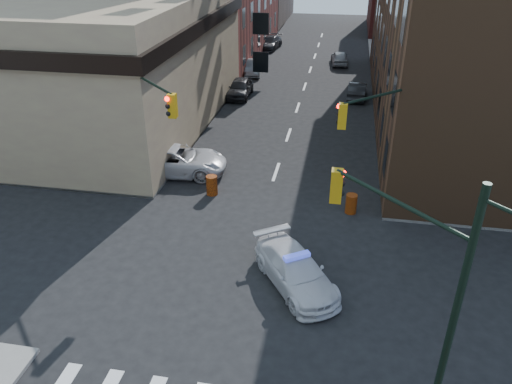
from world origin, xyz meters
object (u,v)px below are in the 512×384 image
at_px(pickup, 176,160).
at_px(pedestrian_a, 122,176).
at_px(parked_car_wfar, 254,67).
at_px(parked_car_enear, 357,90).
at_px(police_car, 296,271).
at_px(pedestrian_b, 137,152).
at_px(parked_car_wnear, 240,88).
at_px(barrel_bank, 212,185).
at_px(barricade_nw_a, 126,178).
at_px(barrel_road, 351,204).

relative_size(pickup, pedestrian_a, 3.65).
distance_m(parked_car_wfar, parked_car_enear, 11.55).
xyz_separation_m(police_car, pickup, (-8.09, 9.09, 0.13)).
bearing_deg(pedestrian_a, pickup, 86.18).
distance_m(parked_car_enear, pedestrian_b, 20.90).
bearing_deg(pickup, pedestrian_b, 82.79).
distance_m(police_car, parked_car_wnear, 25.42).
distance_m(parked_car_wnear, parked_car_wfar, 7.25).
bearing_deg(pickup, police_car, -144.31).
xyz_separation_m(pedestrian_a, barrel_bank, (4.85, 0.64, -0.43)).
bearing_deg(pickup, barricade_nw_a, 128.61).
height_order(pedestrian_a, barrel_road, pedestrian_a).
distance_m(police_car, barrel_bank, 8.75).
bearing_deg(parked_car_wnear, parked_car_wfar, 90.16).
height_order(police_car, parked_car_enear, police_car).
height_order(pickup, parked_car_enear, pickup).
bearing_deg(pedestrian_b, barrel_road, -6.24).
bearing_deg(pickup, barrel_bank, -134.00).
relative_size(parked_car_wnear, barrel_road, 4.41).
xyz_separation_m(barrel_bank, barricade_nw_a, (-4.97, -0.02, 0.01)).
height_order(barrel_bank, barricade_nw_a, barrel_bank).
bearing_deg(pedestrian_a, parked_car_wnear, 114.32).
bearing_deg(barricade_nw_a, parked_car_wnear, 77.13).
bearing_deg(barrel_road, pickup, 164.69).
bearing_deg(parked_car_wnear, police_car, -73.74).
bearing_deg(parked_car_wfar, barrel_bank, -89.31).
distance_m(pickup, pedestrian_a, 3.50).
bearing_deg(parked_car_wnear, barrel_road, -62.75).
distance_m(police_car, pickup, 12.17).
bearing_deg(barricade_nw_a, parked_car_wfar, 80.12).
bearing_deg(pedestrian_a, police_car, 1.21).
xyz_separation_m(pickup, parked_car_wnear, (0.64, 15.21, -0.07)).
height_order(police_car, pickup, pickup).
relative_size(police_car, parked_car_wnear, 1.08).
distance_m(parked_car_wnear, parked_car_enear, 9.90).
distance_m(parked_car_wnear, barrel_road, 20.41).
distance_m(pickup, barrel_road, 10.61).
bearing_deg(police_car, parked_car_wnear, 73.19).
xyz_separation_m(parked_car_wnear, barricade_nw_a, (-2.85, -17.39, -0.21)).
bearing_deg(barrel_road, pedestrian_a, 180.00).
height_order(barrel_road, barricade_nw_a, barrel_road).
bearing_deg(pedestrian_a, parked_car_enear, 90.01).
bearing_deg(barrel_road, pedestrian_b, 167.24).
bearing_deg(police_car, parked_car_wfar, 69.64).
height_order(parked_car_wnear, pedestrian_b, pedestrian_b).
distance_m(parked_car_enear, barrel_road, 19.36).
relative_size(parked_car_enear, barrel_road, 4.11).
bearing_deg(parked_car_wfar, pedestrian_a, -100.40).
bearing_deg(pickup, pedestrian_a, 137.29).
relative_size(pedestrian_a, barricade_nw_a, 1.53).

